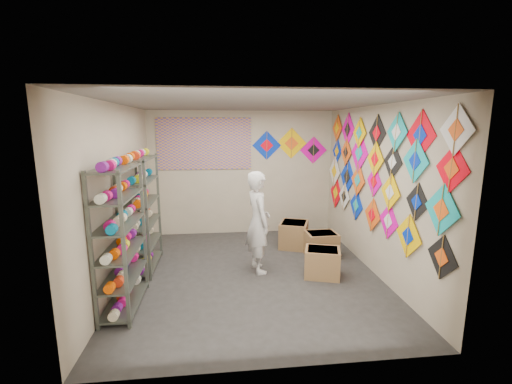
{
  "coord_description": "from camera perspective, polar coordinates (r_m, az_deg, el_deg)",
  "views": [
    {
      "loc": [
        -0.51,
        -5.22,
        2.37
      ],
      "look_at": [
        0.1,
        0.3,
        1.3
      ],
      "focal_mm": 24.0,
      "sensor_mm": 36.0,
      "label": 1
    }
  ],
  "objects": [
    {
      "name": "ground",
      "position": [
        5.76,
        -0.68,
        -13.41
      ],
      "size": [
        4.5,
        4.5,
        0.0
      ],
      "primitive_type": "plane",
      "color": "#2A2724"
    },
    {
      "name": "room_walls",
      "position": [
        5.29,
        -0.72,
        3.03
      ],
      "size": [
        4.5,
        4.5,
        4.5
      ],
      "color": "tan",
      "rests_on": "ground"
    },
    {
      "name": "shelf_rack_front",
      "position": [
        4.77,
        -21.62,
        -7.23
      ],
      "size": [
        0.4,
        1.1,
        1.9
      ],
      "primitive_type": "cube",
      "color": "#4C5147",
      "rests_on": "ground"
    },
    {
      "name": "shelf_rack_back",
      "position": [
        5.98,
        -18.4,
        -3.4
      ],
      "size": [
        0.4,
        1.1,
        1.9
      ],
      "primitive_type": "cube",
      "color": "#4C5147",
      "rests_on": "ground"
    },
    {
      "name": "string_spools",
      "position": [
        5.35,
        -19.89,
        -4.12
      ],
      "size": [
        0.12,
        2.36,
        0.12
      ],
      "color": "#E21073",
      "rests_on": "ground"
    },
    {
      "name": "kite_wall_display",
      "position": [
        5.91,
        18.7,
        3.23
      ],
      "size": [
        0.05,
        4.3,
        2.0
      ],
      "color": "black",
      "rests_on": "room_walls"
    },
    {
      "name": "back_wall_kites",
      "position": [
        7.64,
        5.7,
        7.62
      ],
      "size": [
        1.67,
        0.02,
        0.8
      ],
      "color": "#0329B9",
      "rests_on": "room_walls"
    },
    {
      "name": "poster",
      "position": [
        7.46,
        -8.61,
        7.95
      ],
      "size": [
        2.0,
        0.01,
        1.1
      ],
      "primitive_type": "cube",
      "color": "#554391",
      "rests_on": "room_walls"
    },
    {
      "name": "shopkeeper",
      "position": [
        5.59,
        0.34,
        -5.02
      ],
      "size": [
        0.78,
        0.66,
        1.67
      ],
      "primitive_type": "imported",
      "rotation": [
        0.0,
        0.0,
        1.79
      ],
      "color": "beige",
      "rests_on": "ground"
    },
    {
      "name": "carton_a",
      "position": [
        5.68,
        10.98,
        -11.46
      ],
      "size": [
        0.65,
        0.59,
        0.45
      ],
      "primitive_type": "cube",
      "rotation": [
        0.0,
        0.0,
        -0.3
      ],
      "color": "#8C603D",
      "rests_on": "ground"
    },
    {
      "name": "carton_b",
      "position": [
        6.49,
        10.83,
        -8.59
      ],
      "size": [
        0.57,
        0.47,
        0.45
      ],
      "primitive_type": "cube",
      "rotation": [
        0.0,
        0.0,
        0.03
      ],
      "color": "#8C603D",
      "rests_on": "ground"
    },
    {
      "name": "carton_c",
      "position": [
        6.89,
        6.31,
        -7.06
      ],
      "size": [
        0.69,
        0.72,
        0.5
      ],
      "primitive_type": "cube",
      "rotation": [
        0.0,
        0.0,
        -0.35
      ],
      "color": "#8C603D",
      "rests_on": "ground"
    }
  ]
}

